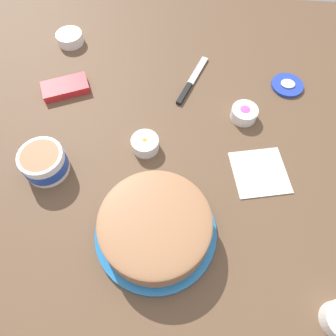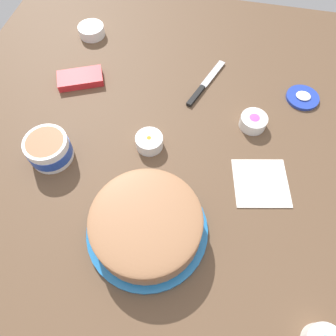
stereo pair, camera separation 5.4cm
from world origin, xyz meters
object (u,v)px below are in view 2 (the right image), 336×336
object	(u,v)px
sprinkle_bowl_orange	(149,141)
sprinkle_bowl_rainbow	(253,121)
frosted_cake	(146,225)
spreading_knife	(203,86)
sprinkle_bowl_green	(92,31)
candy_box_lower	(80,78)
frosting_tub	(49,149)
frosting_tub_lid	(303,97)
paper_napkin	(261,183)

from	to	relation	value
sprinkle_bowl_orange	sprinkle_bowl_rainbow	distance (m)	0.32
frosted_cake	sprinkle_bowl_rainbow	size ratio (longest dim) A/B	3.79
spreading_knife	sprinkle_bowl_orange	world-z (taller)	sprinkle_bowl_orange
sprinkle_bowl_green	candy_box_lower	xyz separation A→B (m)	(0.04, -0.24, -0.01)
sprinkle_bowl_green	sprinkle_bowl_rainbow	bearing A→B (deg)	-25.79
frosting_tub	candy_box_lower	size ratio (longest dim) A/B	0.84
frosted_cake	frosting_tub_lid	distance (m)	0.67
sprinkle_bowl_rainbow	paper_napkin	bearing A→B (deg)	-78.27
frosting_tub	sprinkle_bowl_orange	world-z (taller)	frosting_tub
spreading_knife	sprinkle_bowl_orange	bearing A→B (deg)	-114.20
frosting_tub	spreading_knife	world-z (taller)	frosting_tub
sprinkle_bowl_green	paper_napkin	distance (m)	0.83
paper_napkin	sprinkle_bowl_rainbow	bearing A→B (deg)	101.73
sprinkle_bowl_green	candy_box_lower	distance (m)	0.24
frosting_tub_lid	frosted_cake	bearing A→B (deg)	-125.45
spreading_knife	paper_napkin	distance (m)	0.39
frosted_cake	spreading_knife	xyz separation A→B (m)	(0.06, 0.52, -0.04)
spreading_knife	candy_box_lower	bearing A→B (deg)	-171.91
sprinkle_bowl_rainbow	sprinkle_bowl_green	world-z (taller)	sprinkle_bowl_rainbow
sprinkle_bowl_rainbow	candy_box_lower	xyz separation A→B (m)	(-0.58, 0.07, -0.01)
spreading_knife	frosted_cake	bearing A→B (deg)	-96.64
frosting_tub	spreading_knife	xyz separation A→B (m)	(0.39, 0.36, -0.03)
frosting_tub_lid	sprinkle_bowl_green	xyz separation A→B (m)	(-0.78, 0.16, 0.01)
sprinkle_bowl_green	paper_napkin	xyz separation A→B (m)	(0.67, -0.50, -0.02)
sprinkle_bowl_green	paper_napkin	world-z (taller)	sprinkle_bowl_green
spreading_knife	sprinkle_bowl_green	bearing A→B (deg)	158.48
frosted_cake	paper_napkin	distance (m)	0.34
frosting_tub	sprinkle_bowl_orange	size ratio (longest dim) A/B	1.54
frosting_tub_lid	candy_box_lower	bearing A→B (deg)	-173.81
frosting_tub	frosting_tub_lid	xyz separation A→B (m)	(0.71, 0.38, -0.03)
sprinkle_bowl_orange	candy_box_lower	world-z (taller)	sprinkle_bowl_orange
frosting_tub_lid	candy_box_lower	distance (m)	0.74
spreading_knife	sprinkle_bowl_green	world-z (taller)	sprinkle_bowl_green
sprinkle_bowl_rainbow	spreading_knife	bearing A→B (deg)	144.49
frosting_tub	sprinkle_bowl_rainbow	distance (m)	0.61
spreading_knife	sprinkle_bowl_rainbow	xyz separation A→B (m)	(0.17, -0.12, 0.02)
frosted_cake	frosting_tub	xyz separation A→B (m)	(-0.33, 0.16, -0.01)
frosting_tub_lid	spreading_knife	world-z (taller)	frosting_tub_lid
spreading_knife	sprinkle_bowl_orange	distance (m)	0.29
frosting_tub	spreading_knife	distance (m)	0.53
frosting_tub	sprinkle_bowl_rainbow	bearing A→B (deg)	22.92
sprinkle_bowl_rainbow	candy_box_lower	bearing A→B (deg)	173.57
sprinkle_bowl_green	paper_napkin	size ratio (longest dim) A/B	0.63
frosting_tub_lid	sprinkle_bowl_rainbow	bearing A→B (deg)	-136.28
frosted_cake	frosting_tub	bearing A→B (deg)	153.74
spreading_knife	paper_napkin	bearing A→B (deg)	-56.22
frosting_tub	sprinkle_bowl_green	xyz separation A→B (m)	(-0.06, 0.54, -0.02)
sprinkle_bowl_orange	candy_box_lower	size ratio (longest dim) A/B	0.54
frosting_tub	spreading_knife	size ratio (longest dim) A/B	0.55
frosting_tub_lid	sprinkle_bowl_orange	bearing A→B (deg)	-147.29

